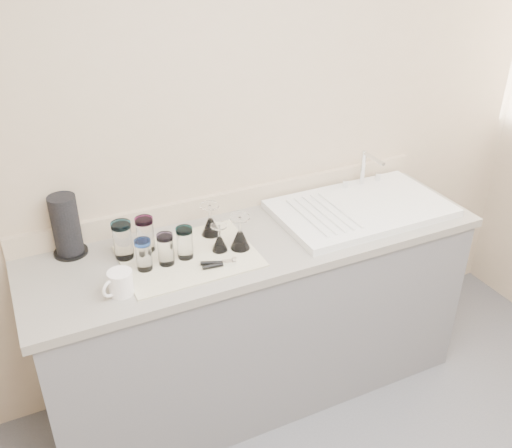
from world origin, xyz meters
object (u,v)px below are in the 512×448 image
goblet_back_left (211,224)px  can_opener (219,264)px  tumbler_magenta (144,254)px  paper_towel_roll (66,226)px  tumbler_blue (166,249)px  tumbler_lavender (185,242)px  tumbler_cyan (145,234)px  goblet_front_left (220,242)px  goblet_front_right (240,237)px  white_mug (120,283)px  sink_unit (361,208)px  tumbler_teal (123,240)px

goblet_back_left → can_opener: (-0.06, -0.25, -0.04)m
tumbler_magenta → paper_towel_roll: paper_towel_roll is taller
tumbler_blue → goblet_back_left: 0.29m
tumbler_magenta → tumbler_lavender: (0.18, 0.01, 0.00)m
tumbler_blue → tumbler_lavender: 0.09m
tumbler_cyan → goblet_front_left: bearing=-26.0°
goblet_front_right → white_mug: goblet_front_right is taller
goblet_back_left → white_mug: 0.53m
sink_unit → goblet_front_right: size_ratio=5.37×
tumbler_cyan → paper_towel_roll: 0.32m
can_opener → white_mug: (-0.40, -0.01, 0.03)m
tumbler_cyan → can_opener: 0.34m
tumbler_teal → goblet_back_left: (0.39, 0.02, -0.03)m
goblet_back_left → white_mug: (-0.47, -0.25, -0.01)m
tumbler_magenta → goblet_back_left: 0.37m
goblet_front_right → tumbler_blue: bearing=176.4°
sink_unit → tumbler_magenta: 1.08m
sink_unit → goblet_front_left: size_ratio=6.72×
tumbler_magenta → goblet_back_left: bearing=22.3°
tumbler_teal → goblet_back_left: tumbler_teal is taller
sink_unit → goblet_front_left: 0.75m
can_opener → paper_towel_roll: paper_towel_roll is taller
tumbler_blue → goblet_front_right: bearing=-3.6°
tumbler_blue → can_opener: (0.19, -0.11, -0.06)m
can_opener → paper_towel_roll: 0.65m
tumbler_magenta → tumbler_blue: (0.09, -0.00, 0.00)m
can_opener → tumbler_magenta: bearing=158.5°
sink_unit → tumbler_teal: bearing=176.0°
goblet_back_left → sink_unit: bearing=-7.5°
tumbler_cyan → tumbler_magenta: 0.14m
tumbler_lavender → white_mug: bearing=-157.4°
goblet_back_left → white_mug: size_ratio=1.04×
tumbler_cyan → white_mug: tumbler_cyan is taller
sink_unit → tumbler_cyan: size_ratio=5.37×
sink_unit → paper_towel_roll: size_ratio=3.06×
tumbler_teal → tumbler_blue: (0.14, -0.12, -0.01)m
tumbler_teal → can_opener: (0.33, -0.23, -0.07)m
sink_unit → tumbler_lavender: 0.90m
tumbler_cyan → paper_towel_roll: paper_towel_roll is taller
tumbler_cyan → tumbler_lavender: bearing=-43.5°
goblet_front_right → can_opener: (-0.13, -0.09, -0.04)m
sink_unit → can_opener: bearing=-169.2°
tumbler_lavender → sink_unit: bearing=2.0°
tumbler_teal → goblet_back_left: size_ratio=1.10×
goblet_front_right → can_opener: 0.17m
tumbler_cyan → paper_towel_roll: bearing=157.2°
tumbler_lavender → goblet_front_right: size_ratio=0.90×
tumbler_blue → goblet_front_right: goblet_front_right is taller
tumbler_lavender → can_opener: tumbler_lavender is taller
tumbler_teal → can_opener: tumbler_teal is taller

